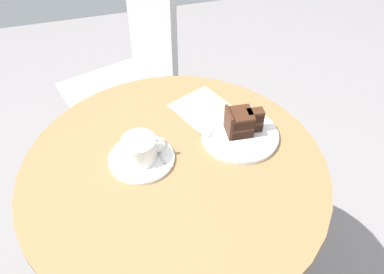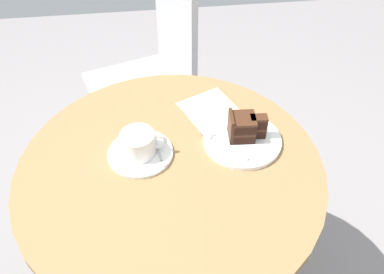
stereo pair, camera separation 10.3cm
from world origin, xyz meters
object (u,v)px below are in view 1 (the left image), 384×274
cake_plate (240,135)px  cake_slice (241,122)px  cafe_chair (134,71)px  coffee_cup (140,148)px  napkin (204,109)px  saucer (142,159)px  teaspoon (162,158)px  fork (218,138)px

cake_plate → cake_slice: (0.00, 0.01, 0.04)m
cake_slice → cafe_chair: size_ratio=0.11×
coffee_cup → cafe_chair: cafe_chair is taller
cake_plate → cafe_chair: cafe_chair is taller
cake_slice → coffee_cup: bearing=-175.6°
cake_plate → napkin: bearing=115.1°
saucer → napkin: size_ratio=0.82×
coffee_cup → cake_plate: (0.27, 0.01, -0.04)m
coffee_cup → cake_plate: size_ratio=0.56×
teaspoon → cake_slice: 0.23m
teaspoon → cake_slice: (0.22, 0.04, 0.03)m
saucer → coffee_cup: size_ratio=1.43×
coffee_cup → napkin: 0.26m
napkin → cake_slice: bearing=-62.2°
fork → cake_slice: bearing=-120.5°
napkin → cafe_chair: 0.56m
fork → cafe_chair: size_ratio=0.14×
saucer → cake_plate: (0.27, 0.01, 0.00)m
cake_slice → cafe_chair: 0.70m
teaspoon → cake_slice: bearing=90.8°
cake_plate → cafe_chair: bearing=107.5°
cake_plate → saucer: bearing=-177.1°
cake_plate → cake_slice: cake_slice is taller
cake_slice → cafe_chair: bearing=108.0°
teaspoon → fork: fork is taller
saucer → cake_plate: 0.27m
coffee_cup → fork: (0.21, 0.01, -0.03)m
coffee_cup → fork: coffee_cup is taller
saucer → napkin: saucer is taller
napkin → cafe_chair: (-0.14, 0.50, -0.19)m
coffee_cup → teaspoon: size_ratio=1.08×
teaspoon → cake_plate: teaspoon is taller
teaspoon → cake_plate: 0.22m
coffee_cup → cafe_chair: size_ratio=0.13×
cake_plate → fork: 0.06m
teaspoon → cafe_chair: bearing=169.4°
coffee_cup → cafe_chair: (0.07, 0.65, -0.23)m
saucer → cafe_chair: size_ratio=0.18×
cake_slice → cafe_chair: (-0.20, 0.63, -0.23)m
cafe_chair → napkin: bearing=-1.7°
cake_slice → napkin: 0.15m
cake_slice → fork: 0.07m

